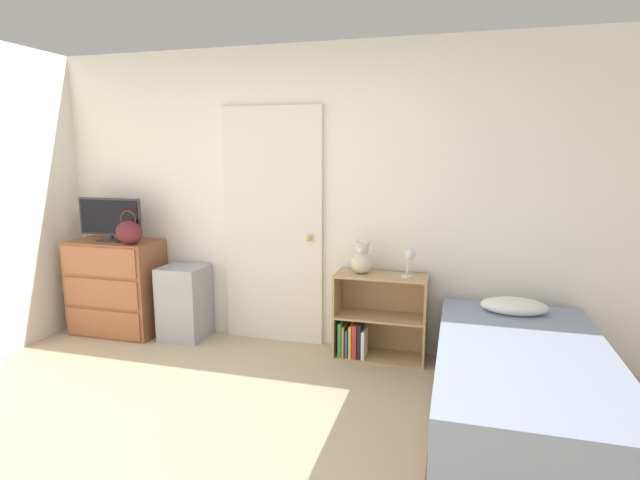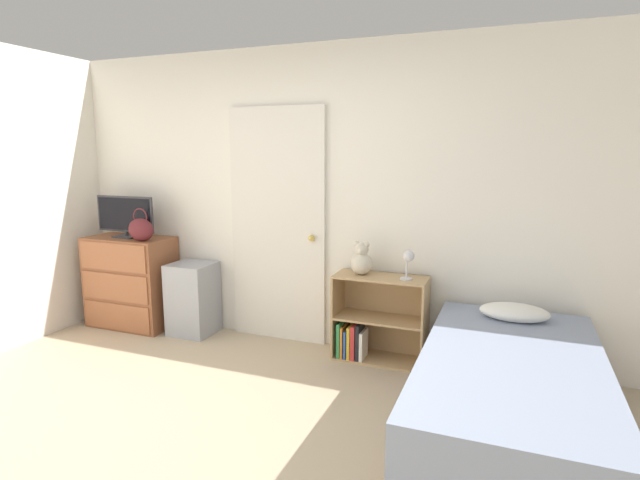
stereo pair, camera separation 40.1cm
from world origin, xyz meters
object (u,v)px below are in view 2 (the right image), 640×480
tv (125,216)px  handbag (141,229)px  desk_lamp (408,260)px  bed (510,397)px  dresser (131,282)px  bookshelf (372,324)px  teddy_bear (362,260)px  storage_bin (193,298)px

tv → handbag: size_ratio=2.10×
desk_lamp → bed: size_ratio=0.12×
handbag → bed: 3.34m
dresser → bookshelf: bearing=1.7°
bookshelf → teddy_bear: 0.54m
storage_bin → desk_lamp: (2.00, -0.01, 0.53)m
tv → teddy_bear: 2.32m
bed → teddy_bear: bearing=144.7°
desk_lamp → bed: bearing=-45.2°
tv → bookshelf: size_ratio=0.86×
bookshelf → handbag: bearing=-175.0°
teddy_bear → desk_lamp: teddy_bear is taller
teddy_bear → bookshelf: bearing=4.9°
dresser → desk_lamp: 2.72m
teddy_bear → bed: (1.16, -0.82, -0.56)m
dresser → teddy_bear: 2.33m
tv → desk_lamp: size_ratio=2.72×
dresser → teddy_bear: bearing=1.6°
storage_bin → tv: bearing=-176.4°
tv → desk_lamp: bearing=0.6°
tv → handbag: (0.27, -0.11, -0.10)m
bookshelf → teddy_bear: teddy_bear is taller
handbag → storage_bin: 0.79m
tv → bed: bearing=-12.2°
storage_bin → desk_lamp: size_ratio=2.84×
handbag → bookshelf: 2.25m
desk_lamp → storage_bin: bearing=179.6°
dresser → desk_lamp: bearing=0.5°
dresser → tv: tv is taller
dresser → storage_bin: size_ratio=1.31×
teddy_bear → desk_lamp: 0.39m
dresser → desk_lamp: (2.68, 0.02, 0.43)m
teddy_bear → bed: teddy_bear is taller
dresser → tv: size_ratio=1.37×
desk_lamp → bed: 1.25m
teddy_bear → dresser: bearing=-178.4°
dresser → bookshelf: (2.39, 0.07, -0.14)m
handbag → teddy_bear: 2.05m
bookshelf → teddy_bear: (-0.10, -0.01, 0.53)m
bed → handbag: bearing=168.6°
bookshelf → tv: bearing=-178.1°
storage_bin → teddy_bear: size_ratio=2.45×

